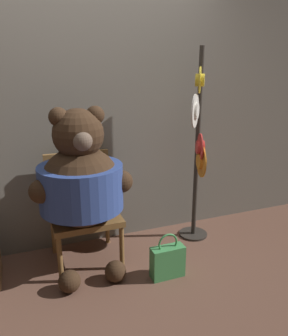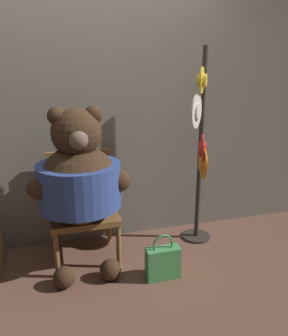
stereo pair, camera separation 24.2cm
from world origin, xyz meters
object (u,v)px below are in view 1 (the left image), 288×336
teddy_bear (81,182)px  hat_display_rack (198,150)px  handbag_on_ground (168,261)px  chair (82,205)px

teddy_bear → hat_display_rack: bearing=3.8°
teddy_bear → handbag_on_ground: 0.94m
chair → teddy_bear: bearing=-99.1°
chair → hat_display_rack: bearing=-5.5°
chair → handbag_on_ground: size_ratio=2.41×
hat_display_rack → handbag_on_ground: size_ratio=4.71×
chair → hat_display_rack: 1.14m
handbag_on_ground → hat_display_rack: bearing=42.4°
teddy_bear → handbag_on_ground: bearing=-33.0°
teddy_bear → hat_display_rack: (1.08, 0.07, 0.14)m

